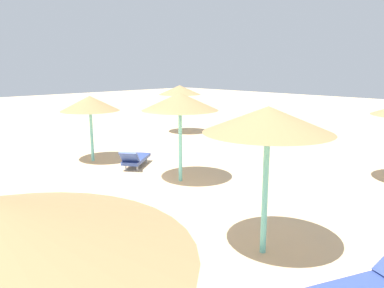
{
  "coord_description": "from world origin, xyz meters",
  "views": [
    {
      "loc": [
        8.7,
        -5.45,
        3.72
      ],
      "look_at": [
        0.0,
        3.0,
        1.2
      ],
      "focal_mm": 35.27,
      "sensor_mm": 36.0,
      "label": 1
    }
  ],
  "objects_px": {
    "lounger_1": "(367,287)",
    "parasol_5": "(180,90)",
    "parasol_0": "(90,104)",
    "parasol_1": "(268,120)",
    "lounger_0": "(135,159)",
    "parasol_6": "(180,102)"
  },
  "relations": [
    {
      "from": "lounger_1",
      "to": "parasol_5",
      "type": "bearing_deg",
      "value": 148.16
    },
    {
      "from": "parasol_0",
      "to": "parasol_5",
      "type": "height_order",
      "value": "parasol_5"
    },
    {
      "from": "parasol_1",
      "to": "lounger_0",
      "type": "bearing_deg",
      "value": 164.25
    },
    {
      "from": "parasol_1",
      "to": "parasol_6",
      "type": "xyz_separation_m",
      "value": [
        -4.76,
        2.08,
        -0.11
      ]
    },
    {
      "from": "parasol_5",
      "to": "lounger_0",
      "type": "xyz_separation_m",
      "value": [
        4.34,
        -6.21,
        -2.07
      ]
    },
    {
      "from": "parasol_6",
      "to": "lounger_1",
      "type": "height_order",
      "value": "parasol_6"
    },
    {
      "from": "lounger_0",
      "to": "parasol_1",
      "type": "bearing_deg",
      "value": -15.75
    },
    {
      "from": "parasol_5",
      "to": "parasol_1",
      "type": "bearing_deg",
      "value": -35.54
    },
    {
      "from": "parasol_1",
      "to": "lounger_1",
      "type": "relative_size",
      "value": 1.49
    },
    {
      "from": "parasol_6",
      "to": "lounger_1",
      "type": "relative_size",
      "value": 1.45
    },
    {
      "from": "parasol_6",
      "to": "parasol_0",
      "type": "bearing_deg",
      "value": -170.82
    },
    {
      "from": "parasol_6",
      "to": "lounger_0",
      "type": "distance_m",
      "value": 3.34
    },
    {
      "from": "parasol_5",
      "to": "parasol_6",
      "type": "height_order",
      "value": "parasol_6"
    },
    {
      "from": "parasol_6",
      "to": "parasol_5",
      "type": "bearing_deg",
      "value": 137.76
    },
    {
      "from": "lounger_0",
      "to": "parasol_6",
      "type": "bearing_deg",
      "value": 1.26
    },
    {
      "from": "parasol_5",
      "to": "parasol_6",
      "type": "relative_size",
      "value": 0.92
    },
    {
      "from": "parasol_1",
      "to": "parasol_0",
      "type": "bearing_deg",
      "value": 171.48
    },
    {
      "from": "parasol_5",
      "to": "parasol_6",
      "type": "distance_m",
      "value": 9.16
    },
    {
      "from": "parasol_1",
      "to": "lounger_0",
      "type": "xyz_separation_m",
      "value": [
        -7.2,
        2.03,
        -2.38
      ]
    },
    {
      "from": "parasol_6",
      "to": "lounger_1",
      "type": "distance_m",
      "value": 7.66
    },
    {
      "from": "lounger_1",
      "to": "lounger_0",
      "type": "bearing_deg",
      "value": 166.21
    },
    {
      "from": "parasol_0",
      "to": "parasol_6",
      "type": "xyz_separation_m",
      "value": [
        4.4,
        0.71,
        0.32
      ]
    }
  ]
}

